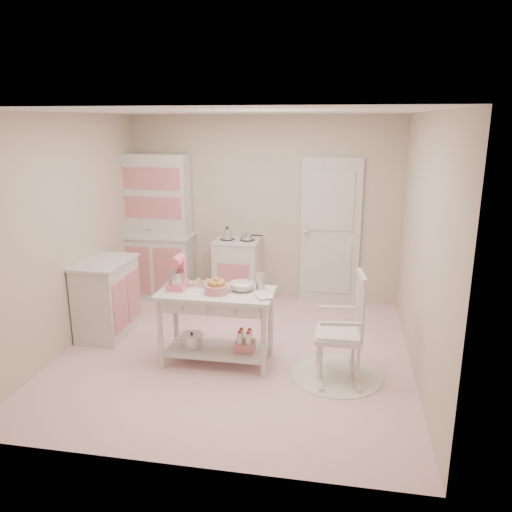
{
  "coord_description": "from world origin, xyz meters",
  "views": [
    {
      "loc": [
        1.12,
        -4.96,
        2.51
      ],
      "look_at": [
        0.18,
        0.28,
        1.06
      ],
      "focal_mm": 35.0,
      "sensor_mm": 36.0,
      "label": 1
    }
  ],
  "objects": [
    {
      "name": "door",
      "position": [
        0.95,
        1.87,
        1.02
      ],
      "size": [
        0.82,
        0.05,
        2.04
      ],
      "primitive_type": "cube",
      "color": "silver",
      "rests_on": "ground"
    },
    {
      "name": "bread_basket",
      "position": [
        -0.13,
        -0.27,
        0.85
      ],
      "size": [
        0.25,
        0.25,
        0.09
      ],
      "primitive_type": "cylinder",
      "color": "#CE7680",
      "rests_on": "work_table"
    },
    {
      "name": "rocking_chair",
      "position": [
        1.12,
        -0.31,
        0.55
      ],
      "size": [
        0.56,
        0.77,
        1.1
      ],
      "primitive_type": "cube",
      "rotation": [
        0.0,
        0.0,
        0.12
      ],
      "color": "silver",
      "rests_on": "ground"
    },
    {
      "name": "recipe_book",
      "position": [
        0.3,
        -0.34,
        0.81
      ],
      "size": [
        0.22,
        0.25,
        0.02
      ],
      "primitive_type": "imported",
      "rotation": [
        0.0,
        0.0,
        0.45
      ],
      "color": "silver",
      "rests_on": "work_table"
    },
    {
      "name": "hutch",
      "position": [
        -1.52,
        1.66,
        1.04
      ],
      "size": [
        1.06,
        0.5,
        2.08
      ],
      "primitive_type": "cube",
      "color": "silver",
      "rests_on": "ground"
    },
    {
      "name": "room_shell",
      "position": [
        0.0,
        0.0,
        1.65
      ],
      "size": [
        3.84,
        3.84,
        2.62
      ],
      "color": "pink",
      "rests_on": "ground"
    },
    {
      "name": "lace_rug",
      "position": [
        1.12,
        -0.31,
        0.01
      ],
      "size": [
        0.92,
        0.92,
        0.01
      ],
      "primitive_type": "cylinder",
      "color": "white",
      "rests_on": "ground"
    },
    {
      "name": "work_table",
      "position": [
        -0.15,
        -0.22,
        0.4
      ],
      "size": [
        1.2,
        0.6,
        0.8
      ],
      "primitive_type": "cube",
      "color": "silver",
      "rests_on": "ground"
    },
    {
      "name": "metal_pitcher",
      "position": [
        0.29,
        -0.06,
        0.89
      ],
      "size": [
        0.1,
        0.1,
        0.17
      ],
      "primitive_type": "cylinder",
      "color": "silver",
      "rests_on": "work_table"
    },
    {
      "name": "base_cabinet",
      "position": [
        -1.63,
        0.27,
        0.46
      ],
      "size": [
        0.54,
        0.84,
        0.92
      ],
      "primitive_type": "cube",
      "color": "silver",
      "rests_on": "ground"
    },
    {
      "name": "mixing_bowl",
      "position": [
        0.11,
        -0.14,
        0.84
      ],
      "size": [
        0.26,
        0.26,
        0.08
      ],
      "primitive_type": "imported",
      "color": "silver",
      "rests_on": "work_table"
    },
    {
      "name": "cookie_tray",
      "position": [
        -0.3,
        -0.04,
        0.81
      ],
      "size": [
        0.34,
        0.24,
        0.02
      ],
      "primitive_type": "cube",
      "color": "silver",
      "rests_on": "work_table"
    },
    {
      "name": "stove",
      "position": [
        -0.32,
        1.61,
        0.46
      ],
      "size": [
        0.62,
        0.57,
        0.92
      ],
      "primitive_type": "cube",
      "color": "silver",
      "rests_on": "ground"
    },
    {
      "name": "stand_mixer",
      "position": [
        -0.57,
        -0.2,
        0.97
      ],
      "size": [
        0.21,
        0.29,
        0.34
      ],
      "primitive_type": "cube",
      "rotation": [
        0.0,
        0.0,
        -0.03
      ],
      "color": "#F16582",
      "rests_on": "work_table"
    }
  ]
}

